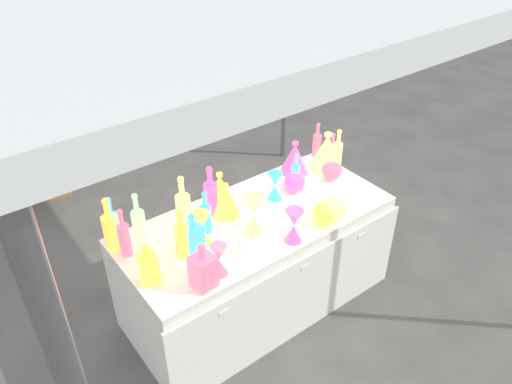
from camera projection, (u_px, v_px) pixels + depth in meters
ground at (256, 299)px, 3.64m from camera, size 80.00×80.00×0.00m
display_table at (257, 262)px, 3.43m from camera, size 1.84×0.83×0.75m
cardboard_box_closed at (35, 171)px, 4.70m from camera, size 0.69×0.59×0.43m
cardboard_box_flat at (137, 137)px, 5.67m from camera, size 0.65×0.51×0.05m
bottle_0 at (110, 223)px, 2.88m from camera, size 0.12×0.12×0.35m
bottle_1 at (112, 221)px, 2.92m from camera, size 0.09×0.09×0.33m
bottle_2 at (123, 232)px, 2.84m from camera, size 0.08×0.08×0.32m
bottle_3 at (210, 190)px, 3.16m from camera, size 0.10×0.10×0.35m
bottle_4 at (183, 203)px, 3.02m from camera, size 0.11×0.11×0.38m
bottle_5 at (138, 219)px, 2.91m from camera, size 0.10×0.10×0.36m
bottle_6 at (181, 233)px, 2.83m from camera, size 0.09×0.09×0.33m
bottle_7 at (205, 212)px, 3.03m from camera, size 0.08×0.08×0.29m
decanter_0 at (147, 263)px, 2.67m from camera, size 0.12×0.12×0.26m
decanter_1 at (203, 265)px, 2.64m from camera, size 0.14×0.14×0.29m
decanter_2 at (192, 232)px, 2.89m from camera, size 0.12×0.12×0.27m
hourglass_0 at (219, 260)px, 2.74m from camera, size 0.11×0.11×0.20m
hourglass_1 at (294, 226)px, 2.97m from camera, size 0.12×0.12×0.22m
hourglass_2 at (254, 215)px, 3.04m from camera, size 0.16×0.16×0.25m
hourglass_3 at (237, 240)px, 2.88m from camera, size 0.10×0.10×0.20m
hourglass_4 at (202, 228)px, 2.96m from camera, size 0.12×0.12×0.21m
hourglass_5 at (275, 186)px, 3.35m from camera, size 0.12×0.12×0.20m
globe_0 at (325, 214)px, 3.15m from camera, size 0.18×0.18×0.13m
globe_1 at (332, 210)px, 3.17m from camera, size 0.20×0.20×0.14m
globe_2 at (332, 171)px, 3.58m from camera, size 0.15×0.15×0.12m
globe_3 at (295, 183)px, 3.44m from camera, size 0.19×0.19×0.12m
lampshade_0 at (226, 199)px, 3.20m from camera, size 0.23×0.23×0.23m
lampshade_1 at (220, 188)px, 3.30m from camera, size 0.23×0.23×0.23m
lampshade_2 at (295, 157)px, 3.62m from camera, size 0.24×0.24×0.25m
lampshade_3 at (327, 151)px, 3.64m from camera, size 0.28×0.28×0.29m
bottle_8 at (296, 170)px, 3.46m from camera, size 0.07×0.07×0.25m
bottle_9 at (317, 140)px, 3.81m from camera, size 0.08×0.08×0.28m
bottle_10 at (332, 149)px, 3.70m from camera, size 0.07×0.07×0.26m
bottle_11 at (338, 149)px, 3.65m from camera, size 0.09×0.09×0.31m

